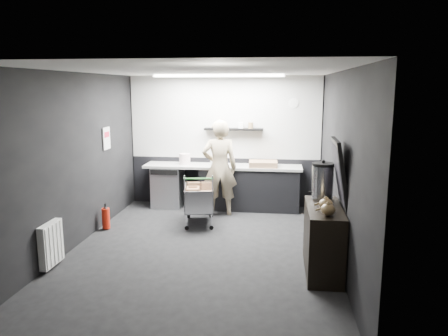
# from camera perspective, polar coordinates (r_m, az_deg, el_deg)

# --- Properties ---
(floor) EXTENTS (5.50, 5.50, 0.00)m
(floor) POSITION_cam_1_polar(r_m,az_deg,el_deg) (6.81, -2.90, -10.75)
(floor) COLOR black
(floor) RESTS_ON ground
(ceiling) EXTENTS (5.50, 5.50, 0.00)m
(ceiling) POSITION_cam_1_polar(r_m,az_deg,el_deg) (6.35, -3.13, 12.59)
(ceiling) COLOR silver
(ceiling) RESTS_ON wall_back
(wall_back) EXTENTS (5.50, 0.00, 5.50)m
(wall_back) POSITION_cam_1_polar(r_m,az_deg,el_deg) (9.13, 0.08, 3.51)
(wall_back) COLOR black
(wall_back) RESTS_ON floor
(wall_front) EXTENTS (5.50, 0.00, 5.50)m
(wall_front) POSITION_cam_1_polar(r_m,az_deg,el_deg) (3.84, -10.42, -6.66)
(wall_front) COLOR black
(wall_front) RESTS_ON floor
(wall_left) EXTENTS (0.00, 5.50, 5.50)m
(wall_left) POSITION_cam_1_polar(r_m,az_deg,el_deg) (7.08, -19.16, 0.84)
(wall_left) COLOR black
(wall_left) RESTS_ON floor
(wall_right) EXTENTS (0.00, 5.50, 5.50)m
(wall_right) POSITION_cam_1_polar(r_m,az_deg,el_deg) (6.40, 14.90, 0.09)
(wall_right) COLOR black
(wall_right) RESTS_ON floor
(kitchen_wall_panel) EXTENTS (3.95, 0.02, 1.70)m
(kitchen_wall_panel) POSITION_cam_1_polar(r_m,az_deg,el_deg) (9.06, 0.07, 6.63)
(kitchen_wall_panel) COLOR #B9BAB5
(kitchen_wall_panel) RESTS_ON wall_back
(dado_panel) EXTENTS (3.95, 0.02, 1.00)m
(dado_panel) POSITION_cam_1_polar(r_m,az_deg,el_deg) (9.25, 0.06, -1.73)
(dado_panel) COLOR black
(dado_panel) RESTS_ON wall_back
(floating_shelf) EXTENTS (1.20, 0.22, 0.04)m
(floating_shelf) POSITION_cam_1_polar(r_m,az_deg,el_deg) (8.95, 1.25, 5.10)
(floating_shelf) COLOR black
(floating_shelf) RESTS_ON wall_back
(wall_clock) EXTENTS (0.20, 0.03, 0.20)m
(wall_clock) POSITION_cam_1_polar(r_m,az_deg,el_deg) (8.97, 9.06, 8.38)
(wall_clock) COLOR white
(wall_clock) RESTS_ON wall_back
(poster) EXTENTS (0.02, 0.30, 0.40)m
(poster) POSITION_cam_1_polar(r_m,az_deg,el_deg) (8.21, -15.11, 3.75)
(poster) COLOR silver
(poster) RESTS_ON wall_left
(poster_red_band) EXTENTS (0.02, 0.22, 0.10)m
(poster_red_band) POSITION_cam_1_polar(r_m,az_deg,el_deg) (8.20, -15.10, 4.24)
(poster_red_band) COLOR red
(poster_red_band) RESTS_ON poster
(radiator) EXTENTS (0.10, 0.50, 0.60)m
(radiator) POSITION_cam_1_polar(r_m,az_deg,el_deg) (6.52, -21.67, -9.22)
(radiator) COLOR white
(radiator) RESTS_ON wall_left
(ceiling_strip) EXTENTS (2.40, 0.20, 0.04)m
(ceiling_strip) POSITION_cam_1_polar(r_m,az_deg,el_deg) (8.17, -0.73, 11.95)
(ceiling_strip) COLOR white
(ceiling_strip) RESTS_ON ceiling
(prep_counter) EXTENTS (3.20, 0.61, 0.90)m
(prep_counter) POSITION_cam_1_polar(r_m,az_deg,el_deg) (8.95, 0.67, -2.45)
(prep_counter) COLOR black
(prep_counter) RESTS_ON floor
(person) EXTENTS (0.74, 0.55, 1.86)m
(person) POSITION_cam_1_polar(r_m,az_deg,el_deg) (8.43, -0.58, 0.03)
(person) COLOR beige
(person) RESTS_ON floor
(shopping_cart) EXTENTS (0.65, 0.95, 0.95)m
(shopping_cart) POSITION_cam_1_polar(r_m,az_deg,el_deg) (7.97, -3.29, -4.15)
(shopping_cart) COLOR silver
(shopping_cart) RESTS_ON floor
(sideboard) EXTENTS (0.52, 1.21, 1.81)m
(sideboard) POSITION_cam_1_polar(r_m,az_deg,el_deg) (6.08, 12.94, -7.92)
(sideboard) COLOR black
(sideboard) RESTS_ON floor
(fire_extinguisher) EXTENTS (0.14, 0.14, 0.45)m
(fire_extinguisher) POSITION_cam_1_polar(r_m,az_deg,el_deg) (7.97, -15.17, -6.26)
(fire_extinguisher) COLOR red
(fire_extinguisher) RESTS_ON floor
(cardboard_box) EXTENTS (0.58, 0.45, 0.11)m
(cardboard_box) POSITION_cam_1_polar(r_m,az_deg,el_deg) (8.75, 5.13, 0.54)
(cardboard_box) COLOR #A17A56
(cardboard_box) RESTS_ON prep_counter
(pink_tub) EXTENTS (0.22, 0.22, 0.22)m
(pink_tub) POSITION_cam_1_polar(r_m,az_deg,el_deg) (8.99, -5.15, 1.17)
(pink_tub) COLOR white
(pink_tub) RESTS_ON prep_counter
(white_container) EXTENTS (0.20, 0.17, 0.17)m
(white_container) POSITION_cam_1_polar(r_m,az_deg,el_deg) (8.83, -1.07, 0.86)
(white_container) COLOR white
(white_container) RESTS_ON prep_counter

